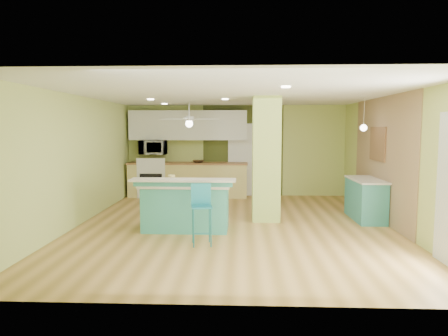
{
  "coord_description": "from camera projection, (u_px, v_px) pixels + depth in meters",
  "views": [
    {
      "loc": [
        0.12,
        -7.57,
        1.88
      ],
      "look_at": [
        -0.2,
        0.4,
        1.08
      ],
      "focal_mm": 32.0,
      "sensor_mm": 36.0,
      "label": 1
    }
  ],
  "objects": [
    {
      "name": "wall_decor",
      "position": [
        378.0,
        144.0,
        8.24
      ],
      "size": [
        0.03,
        0.9,
        0.7
      ],
      "primitive_type": "cube",
      "color": "brown",
      "rests_on": "wood_panel"
    },
    {
      "name": "wood_panel",
      "position": [
        382.0,
        159.0,
        8.07
      ],
      "size": [
        0.02,
        3.4,
        2.5
      ],
      "primitive_type": "cube",
      "color": "#8A6A4F",
      "rests_on": "floor"
    },
    {
      "name": "floor",
      "position": [
        233.0,
        226.0,
        7.72
      ],
      "size": [
        6.0,
        7.0,
        0.01
      ],
      "primitive_type": "cube",
      "color": "olive",
      "rests_on": "ground"
    },
    {
      "name": "ceiling_fan",
      "position": [
        189.0,
        120.0,
        9.54
      ],
      "size": [
        1.41,
        1.41,
        0.61
      ],
      "color": "silver",
      "rests_on": "ceiling"
    },
    {
      "name": "peninsula",
      "position": [
        186.0,
        205.0,
        7.37
      ],
      "size": [
        1.86,
        1.0,
        0.99
      ],
      "rotation": [
        0.0,
        0.0,
        -0.01
      ],
      "color": "teal",
      "rests_on": "floor"
    },
    {
      "name": "interior_door",
      "position": [
        243.0,
        160.0,
        11.05
      ],
      "size": [
        0.82,
        0.05,
        2.0
      ],
      "primitive_type": "cube",
      "color": "white",
      "rests_on": "floor"
    },
    {
      "name": "upper_cabinets",
      "position": [
        188.0,
        125.0,
        10.87
      ],
      "size": [
        3.2,
        0.34,
        0.8
      ],
      "primitive_type": "cube",
      "color": "silver",
      "rests_on": "wall_back"
    },
    {
      "name": "wall_right",
      "position": [
        394.0,
        162.0,
        7.47
      ],
      "size": [
        0.01,
        7.0,
        2.5
      ],
      "primitive_type": "cube",
      "color": "#B9C86B",
      "rests_on": "floor"
    },
    {
      "name": "wall_back",
      "position": [
        236.0,
        151.0,
        11.07
      ],
      "size": [
        6.0,
        0.01,
        2.5
      ],
      "primitive_type": "cube",
      "color": "#B9C86B",
      "rests_on": "floor"
    },
    {
      "name": "microwave",
      "position": [
        153.0,
        147.0,
        10.85
      ],
      "size": [
        0.7,
        0.48,
        0.39
      ],
      "primitive_type": "imported",
      "color": "white",
      "rests_on": "wall_back"
    },
    {
      "name": "olive_accent",
      "position": [
        243.0,
        151.0,
        11.05
      ],
      "size": [
        2.2,
        0.02,
        2.5
      ],
      "primitive_type": "cube",
      "color": "#40481D",
      "rests_on": "floor"
    },
    {
      "name": "bar_stool",
      "position": [
        201.0,
        204.0,
        6.43
      ],
      "size": [
        0.37,
        0.37,
        0.98
      ],
      "rotation": [
        0.0,
        0.0,
        0.17
      ],
      "color": "teal",
      "rests_on": "floor"
    },
    {
      "name": "canister",
      "position": [
        171.0,
        179.0,
        7.38
      ],
      "size": [
        0.13,
        0.13,
        0.15
      ],
      "primitive_type": "cylinder",
      "color": "yellow",
      "rests_on": "peninsula"
    },
    {
      "name": "wall_left",
      "position": [
        78.0,
        161.0,
        7.71
      ],
      "size": [
        0.01,
        7.0,
        2.5
      ],
      "primitive_type": "cube",
      "color": "#B9C86B",
      "rests_on": "floor"
    },
    {
      "name": "kitchen_run",
      "position": [
        188.0,
        180.0,
        10.9
      ],
      "size": [
        3.25,
        0.63,
        0.94
      ],
      "color": "#D3C06E",
      "rests_on": "floor"
    },
    {
      "name": "fruit_bowl",
      "position": [
        198.0,
        162.0,
        10.76
      ],
      "size": [
        0.38,
        0.38,
        0.07
      ],
      "primitive_type": "imported",
      "rotation": [
        0.0,
        0.0,
        -0.4
      ],
      "color": "#3D2A18",
      "rests_on": "kitchen_run"
    },
    {
      "name": "stove",
      "position": [
        153.0,
        180.0,
        10.93
      ],
      "size": [
        0.76,
        0.66,
        1.08
      ],
      "color": "silver",
      "rests_on": "floor"
    },
    {
      "name": "wall_front",
      "position": [
        228.0,
        189.0,
        4.11
      ],
      "size": [
        6.0,
        0.01,
        2.5
      ],
      "primitive_type": "cube",
      "color": "#B9C86B",
      "rests_on": "floor"
    },
    {
      "name": "column",
      "position": [
        266.0,
        159.0,
        8.06
      ],
      "size": [
        0.55,
        0.55,
        2.5
      ],
      "primitive_type": "cube",
      "color": "#ABC35A",
      "rests_on": "floor"
    },
    {
      "name": "pendant_lamp",
      "position": [
        364.0,
        128.0,
        8.17
      ],
      "size": [
        0.14,
        0.14,
        0.69
      ],
      "color": "silver",
      "rests_on": "ceiling"
    },
    {
      "name": "side_counter",
      "position": [
        365.0,
        199.0,
        8.19
      ],
      "size": [
        0.56,
        1.31,
        0.84
      ],
      "color": "teal",
      "rests_on": "floor"
    },
    {
      "name": "ceiling",
      "position": [
        234.0,
        94.0,
        7.46
      ],
      "size": [
        6.0,
        7.0,
        0.01
      ],
      "primitive_type": "cube",
      "color": "white",
      "rests_on": "wall_back"
    }
  ]
}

